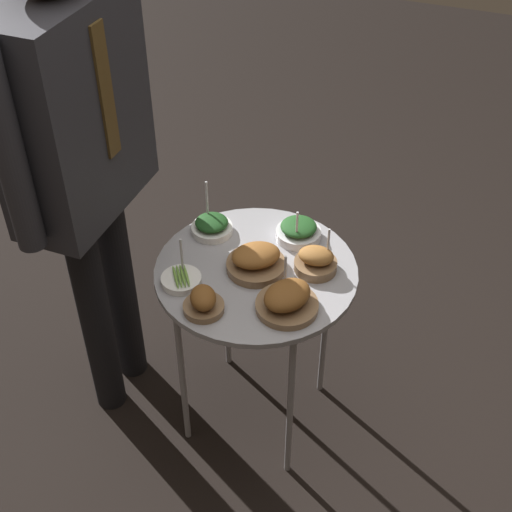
% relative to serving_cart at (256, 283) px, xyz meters
% --- Properties ---
extents(ground_plane, '(8.00, 8.00, 0.00)m').
position_rel_serving_cart_xyz_m(ground_plane, '(0.00, 0.00, -0.61)').
color(ground_plane, black).
extents(serving_cart, '(0.60, 0.60, 0.67)m').
position_rel_serving_cart_xyz_m(serving_cart, '(0.00, 0.00, 0.00)').
color(serving_cart, '#939399').
rests_on(serving_cart, ground_plane).
extents(bowl_roast_front_center, '(0.17, 0.18, 0.08)m').
position_rel_serving_cart_xyz_m(bowl_roast_front_center, '(0.00, 0.00, 0.09)').
color(bowl_roast_front_center, brown).
rests_on(bowl_roast_front_center, serving_cart).
extents(bowl_asparagus_mid_right, '(0.12, 0.12, 0.13)m').
position_rel_serving_cart_xyz_m(bowl_asparagus_mid_right, '(-0.13, 0.18, 0.07)').
color(bowl_asparagus_mid_right, white).
rests_on(bowl_asparagus_mid_right, serving_cart).
extents(bowl_spinach_far_rim, '(0.13, 0.13, 0.17)m').
position_rel_serving_cart_xyz_m(bowl_spinach_far_rim, '(0.11, 0.19, 0.08)').
color(bowl_spinach_far_rim, white).
rests_on(bowl_spinach_far_rim, serving_cart).
extents(bowl_roast_front_left, '(0.13, 0.13, 0.14)m').
position_rel_serving_cart_xyz_m(bowl_roast_front_left, '(0.06, -0.16, 0.09)').
color(bowl_roast_front_left, brown).
rests_on(bowl_roast_front_left, serving_cart).
extents(bowl_roast_back_left, '(0.18, 0.17, 0.15)m').
position_rel_serving_cart_xyz_m(bowl_roast_back_left, '(-0.12, -0.14, 0.09)').
color(bowl_roast_back_left, brown).
rests_on(bowl_roast_back_left, serving_cart).
extents(bowl_roast_front_right, '(0.12, 0.11, 0.07)m').
position_rel_serving_cart_xyz_m(bowl_roast_front_right, '(-0.21, 0.07, 0.09)').
color(bowl_roast_front_right, brown).
rests_on(bowl_roast_front_right, serving_cart).
extents(bowl_spinach_mid_left, '(0.14, 0.14, 0.13)m').
position_rel_serving_cart_xyz_m(bowl_spinach_mid_left, '(0.18, -0.07, 0.08)').
color(bowl_spinach_mid_left, silver).
rests_on(bowl_spinach_mid_left, serving_cart).
extents(waiter_figure, '(0.61, 0.23, 1.64)m').
position_rel_serving_cart_xyz_m(waiter_figure, '(-0.06, 0.50, 0.43)').
color(waiter_figure, black).
rests_on(waiter_figure, ground_plane).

